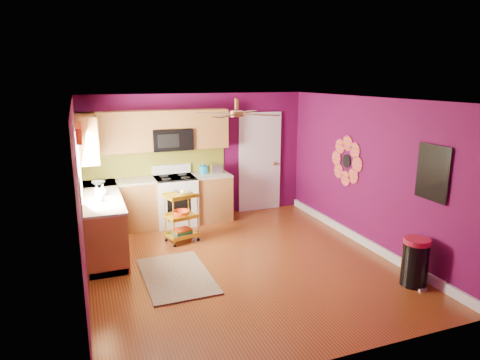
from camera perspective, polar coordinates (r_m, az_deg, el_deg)
name	(u,v)px	position (r m, az deg, el deg)	size (l,w,h in m)	color
ground	(241,263)	(6.74, 0.20, -11.01)	(5.00, 5.00, 0.00)	#652D0F
room_envelope	(243,159)	(6.25, 0.44, 2.77)	(4.54, 5.04, 2.52)	#570A3E
lower_cabinets	(136,212)	(7.96, -13.68, -4.17)	(2.81, 2.31, 0.94)	#945D28
electric_range	(175,200)	(8.40, -8.61, -2.65)	(0.76, 0.66, 1.13)	white
upper_cabinetry	(135,134)	(8.02, -13.80, 5.97)	(2.80, 2.30, 1.26)	#945D28
left_window	(79,150)	(6.87, -20.71, 3.75)	(0.08, 1.35, 1.08)	white
panel_door	(260,163)	(9.10, 2.64, 2.26)	(0.95, 0.11, 2.15)	white
right_wall_art	(381,166)	(7.10, 18.30, 1.82)	(0.04, 2.74, 1.04)	black
ceiling_fan	(237,113)	(6.34, -0.44, 8.92)	(1.01, 1.01, 0.26)	#BF8C3F
shag_rug	(177,276)	(6.39, -8.46, -12.49)	(0.93, 1.51, 0.02)	#312010
rolling_cart	(182,215)	(7.49, -7.76, -4.63)	(0.60, 0.50, 0.94)	gold
trash_can	(415,262)	(6.42, 22.30, -10.10)	(0.37, 0.39, 0.68)	black
teal_kettle	(203,169)	(8.50, -4.90, 1.41)	(0.18, 0.18, 0.21)	#1576A0
toaster	(217,169)	(8.49, -3.14, 1.46)	(0.22, 0.15, 0.18)	beige
soap_bottle_a	(97,190)	(7.27, -18.55, -1.30)	(0.08, 0.08, 0.17)	#EA3F72
soap_bottle_b	(103,190)	(7.26, -17.81, -1.27)	(0.14, 0.14, 0.17)	white
counter_dish	(98,183)	(8.03, -18.38, -0.37)	(0.24, 0.24, 0.06)	white
counter_cup	(100,198)	(6.92, -18.16, -2.35)	(0.12, 0.12, 0.09)	white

